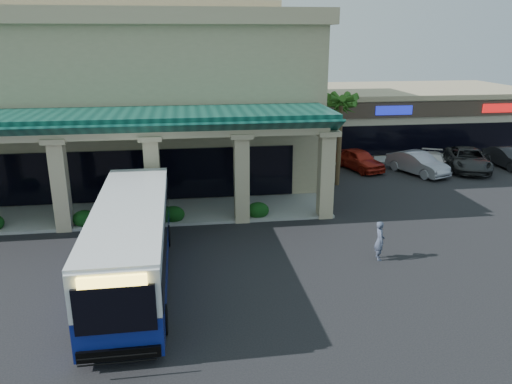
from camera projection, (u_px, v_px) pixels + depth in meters
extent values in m
plane|color=black|center=(221.00, 265.00, 21.40)|extent=(110.00, 110.00, 0.00)
imported|color=#3C465C|center=(380.00, 240.00, 21.75)|extent=(0.49, 0.69, 1.76)
imported|color=#A52014|center=(359.00, 160.00, 36.38)|extent=(3.03, 4.78, 1.51)
imported|color=#9798A4|center=(418.00, 163.00, 35.27)|extent=(3.33, 4.98, 1.55)
imported|color=silver|center=(432.00, 162.00, 36.05)|extent=(3.46, 4.74, 1.27)
imported|color=#2D2D2F|center=(468.00, 159.00, 36.37)|extent=(4.37, 6.25, 1.58)
imported|color=black|center=(508.00, 158.00, 37.02)|extent=(1.69, 4.44, 1.45)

